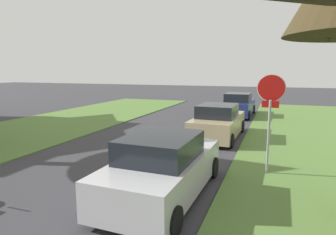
{
  "coord_description": "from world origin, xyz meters",
  "views": [
    {
      "loc": [
        4.84,
        1.97,
        3.1
      ],
      "look_at": [
        1.34,
        11.39,
        1.46
      ],
      "focal_mm": 30.99,
      "sensor_mm": 36.0,
      "label": 1
    }
  ],
  "objects_px": {
    "parked_sedan_navy": "(238,105)",
    "parked_sedan_silver": "(163,168)",
    "stop_sign_far": "(270,103)",
    "parked_sedan_tan": "(218,122)"
  },
  "relations": [
    {
      "from": "parked_sedan_silver",
      "to": "parked_sedan_navy",
      "type": "height_order",
      "value": "same"
    },
    {
      "from": "parked_sedan_navy",
      "to": "parked_sedan_silver",
      "type": "bearing_deg",
      "value": -90.52
    },
    {
      "from": "stop_sign_far",
      "to": "parked_sedan_tan",
      "type": "xyz_separation_m",
      "value": [
        -2.3,
        4.27,
        -1.46
      ]
    },
    {
      "from": "parked_sedan_silver",
      "to": "parked_sedan_tan",
      "type": "height_order",
      "value": "same"
    },
    {
      "from": "parked_sedan_silver",
      "to": "parked_sedan_tan",
      "type": "distance_m",
      "value": 6.74
    },
    {
      "from": "parked_sedan_navy",
      "to": "parked_sedan_tan",
      "type": "bearing_deg",
      "value": -90.41
    },
    {
      "from": "parked_sedan_silver",
      "to": "parked_sedan_navy",
      "type": "relative_size",
      "value": 1.0
    },
    {
      "from": "parked_sedan_silver",
      "to": "stop_sign_far",
      "type": "bearing_deg",
      "value": 46.1
    },
    {
      "from": "stop_sign_far",
      "to": "parked_sedan_navy",
      "type": "height_order",
      "value": "stop_sign_far"
    },
    {
      "from": "parked_sedan_silver",
      "to": "parked_sedan_tan",
      "type": "xyz_separation_m",
      "value": [
        0.08,
        6.74,
        0.0
      ]
    }
  ]
}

